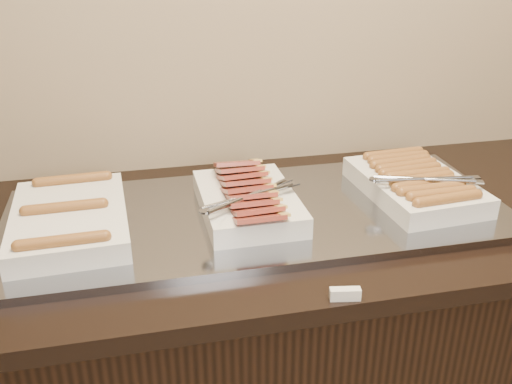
{
  "coord_description": "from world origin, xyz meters",
  "views": [
    {
      "loc": [
        -0.26,
        0.94,
        1.54
      ],
      "look_at": [
        0.0,
        2.13,
        0.97
      ],
      "focal_mm": 40.0,
      "sensor_mm": 36.0,
      "label": 1
    }
  ],
  "objects_px": {
    "warming_tray": "(259,214)",
    "dish_left": "(70,219)",
    "dish_center": "(248,199)",
    "dish_right": "(415,183)",
    "counter": "(255,363)"
  },
  "relations": [
    {
      "from": "warming_tray",
      "to": "dish_left",
      "type": "relative_size",
      "value": 3.14
    },
    {
      "from": "dish_center",
      "to": "dish_right",
      "type": "relative_size",
      "value": 0.95
    },
    {
      "from": "warming_tray",
      "to": "dish_left",
      "type": "height_order",
      "value": "dish_left"
    },
    {
      "from": "warming_tray",
      "to": "dish_center",
      "type": "bearing_deg",
      "value": -171.1
    },
    {
      "from": "dish_left",
      "to": "dish_right",
      "type": "height_order",
      "value": "dish_right"
    },
    {
      "from": "warming_tray",
      "to": "dish_right",
      "type": "bearing_deg",
      "value": -0.55
    },
    {
      "from": "dish_left",
      "to": "dish_center",
      "type": "relative_size",
      "value": 1.1
    },
    {
      "from": "counter",
      "to": "warming_tray",
      "type": "relative_size",
      "value": 1.72
    },
    {
      "from": "counter",
      "to": "dish_right",
      "type": "distance_m",
      "value": 0.65
    },
    {
      "from": "warming_tray",
      "to": "dish_left",
      "type": "xyz_separation_m",
      "value": [
        -0.44,
        0.0,
        0.04
      ]
    },
    {
      "from": "dish_left",
      "to": "counter",
      "type": "bearing_deg",
      "value": -2.62
    },
    {
      "from": "counter",
      "to": "dish_center",
      "type": "xyz_separation_m",
      "value": [
        -0.02,
        -0.0,
        0.5
      ]
    },
    {
      "from": "warming_tray",
      "to": "dish_right",
      "type": "relative_size",
      "value": 3.27
    },
    {
      "from": "counter",
      "to": "warming_tray",
      "type": "xyz_separation_m",
      "value": [
        0.01,
        0.0,
        0.46
      ]
    },
    {
      "from": "warming_tray",
      "to": "dish_left",
      "type": "distance_m",
      "value": 0.44
    }
  ]
}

